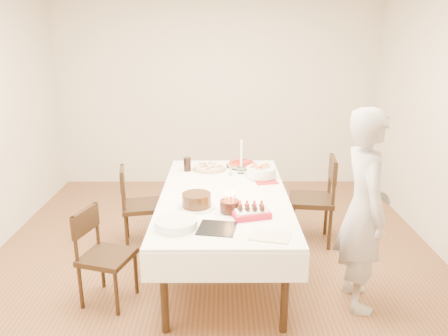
{
  "coord_description": "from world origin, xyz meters",
  "views": [
    {
      "loc": [
        0.07,
        -3.72,
        2.14
      ],
      "look_at": [
        0.09,
        -0.01,
        0.99
      ],
      "focal_mm": 35.0,
      "sensor_mm": 36.0,
      "label": 1
    }
  ],
  "objects_px": {
    "chair_left_savory": "(142,206)",
    "cola_glass": "(187,164)",
    "chair_left_dessert": "(107,257)",
    "person": "(364,211)",
    "taper_candle": "(241,157)",
    "strawberry_box": "(251,212)",
    "dining_table": "(224,231)",
    "layer_cake": "(197,200)",
    "pizza_white": "(209,168)",
    "pasta_bowl": "(261,172)",
    "pizza_pepperoni": "(242,164)",
    "birthday_cake": "(230,202)",
    "chair_right_savory": "(311,200)"
  },
  "relations": [
    {
      "from": "cola_glass",
      "to": "strawberry_box",
      "type": "bearing_deg",
      "value": -63.75
    },
    {
      "from": "chair_left_savory",
      "to": "cola_glass",
      "type": "relative_size",
      "value": 5.92
    },
    {
      "from": "taper_candle",
      "to": "cola_glass",
      "type": "xyz_separation_m",
      "value": [
        -0.56,
        0.08,
        -0.11
      ]
    },
    {
      "from": "person",
      "to": "birthday_cake",
      "type": "relative_size",
      "value": 10.3
    },
    {
      "from": "pizza_white",
      "to": "strawberry_box",
      "type": "xyz_separation_m",
      "value": [
        0.36,
        -1.23,
        0.01
      ]
    },
    {
      "from": "chair_left_savory",
      "to": "taper_candle",
      "type": "distance_m",
      "value": 1.15
    },
    {
      "from": "chair_left_dessert",
      "to": "birthday_cake",
      "type": "bearing_deg",
      "value": -157.13
    },
    {
      "from": "strawberry_box",
      "to": "layer_cake",
      "type": "bearing_deg",
      "value": 156.2
    },
    {
      "from": "cola_glass",
      "to": "pizza_white",
      "type": "bearing_deg",
      "value": 6.98
    },
    {
      "from": "pizza_white",
      "to": "cola_glass",
      "type": "height_order",
      "value": "cola_glass"
    },
    {
      "from": "pasta_bowl",
      "to": "strawberry_box",
      "type": "xyz_separation_m",
      "value": [
        -0.17,
        -0.99,
        -0.02
      ]
    },
    {
      "from": "chair_left_savory",
      "to": "layer_cake",
      "type": "relative_size",
      "value": 2.75
    },
    {
      "from": "chair_left_savory",
      "to": "pasta_bowl",
      "type": "relative_size",
      "value": 2.89
    },
    {
      "from": "layer_cake",
      "to": "pizza_pepperoni",
      "type": "bearing_deg",
      "value": 69.89
    },
    {
      "from": "cola_glass",
      "to": "layer_cake",
      "type": "distance_m",
      "value": 1.02
    },
    {
      "from": "chair_left_dessert",
      "to": "person",
      "type": "distance_m",
      "value": 2.08
    },
    {
      "from": "birthday_cake",
      "to": "strawberry_box",
      "type": "xyz_separation_m",
      "value": [
        0.17,
        -0.09,
        -0.05
      ]
    },
    {
      "from": "chair_left_savory",
      "to": "person",
      "type": "bearing_deg",
      "value": 140.06
    },
    {
      "from": "dining_table",
      "to": "layer_cake",
      "type": "height_order",
      "value": "layer_cake"
    },
    {
      "from": "chair_left_dessert",
      "to": "pizza_pepperoni",
      "type": "xyz_separation_m",
      "value": [
        1.15,
        1.38,
        0.37
      ]
    },
    {
      "from": "chair_left_savory",
      "to": "chair_left_dessert",
      "type": "height_order",
      "value": "chair_left_savory"
    },
    {
      "from": "chair_left_dessert",
      "to": "taper_candle",
      "type": "height_order",
      "value": "taper_candle"
    },
    {
      "from": "pizza_white",
      "to": "pasta_bowl",
      "type": "bearing_deg",
      "value": -24.79
    },
    {
      "from": "dining_table",
      "to": "layer_cake",
      "type": "xyz_separation_m",
      "value": [
        -0.23,
        -0.32,
        0.44
      ]
    },
    {
      "from": "strawberry_box",
      "to": "taper_candle",
      "type": "bearing_deg",
      "value": 91.51
    },
    {
      "from": "dining_table",
      "to": "pizza_white",
      "type": "height_order",
      "value": "pizza_white"
    },
    {
      "from": "pizza_white",
      "to": "person",
      "type": "bearing_deg",
      "value": -45.59
    },
    {
      "from": "person",
      "to": "layer_cake",
      "type": "bearing_deg",
      "value": 79.19
    },
    {
      "from": "dining_table",
      "to": "strawberry_box",
      "type": "distance_m",
      "value": 0.69
    },
    {
      "from": "chair_left_savory",
      "to": "pizza_pepperoni",
      "type": "bearing_deg",
      "value": -173.41
    },
    {
      "from": "layer_cake",
      "to": "strawberry_box",
      "type": "height_order",
      "value": "layer_cake"
    },
    {
      "from": "person",
      "to": "pizza_white",
      "type": "xyz_separation_m",
      "value": [
        -1.24,
        1.27,
        -0.04
      ]
    },
    {
      "from": "taper_candle",
      "to": "layer_cake",
      "type": "xyz_separation_m",
      "value": [
        -0.41,
        -0.93,
        -0.12
      ]
    },
    {
      "from": "person",
      "to": "pizza_pepperoni",
      "type": "xyz_separation_m",
      "value": [
        -0.89,
        1.4,
        -0.04
      ]
    },
    {
      "from": "pizza_pepperoni",
      "to": "chair_left_savory",
      "type": "bearing_deg",
      "value": -162.08
    },
    {
      "from": "dining_table",
      "to": "cola_glass",
      "type": "bearing_deg",
      "value": 119.27
    },
    {
      "from": "dining_table",
      "to": "chair_right_savory",
      "type": "bearing_deg",
      "value": 31.29
    },
    {
      "from": "strawberry_box",
      "to": "dining_table",
      "type": "bearing_deg",
      "value": 112.03
    },
    {
      "from": "chair_left_dessert",
      "to": "strawberry_box",
      "type": "height_order",
      "value": "strawberry_box"
    },
    {
      "from": "pizza_pepperoni",
      "to": "pasta_bowl",
      "type": "bearing_deg",
      "value": -64.3
    },
    {
      "from": "pizza_white",
      "to": "birthday_cake",
      "type": "bearing_deg",
      "value": -80.31
    },
    {
      "from": "taper_candle",
      "to": "pasta_bowl",
      "type": "bearing_deg",
      "value": -33.97
    },
    {
      "from": "pasta_bowl",
      "to": "pizza_pepperoni",
      "type": "bearing_deg",
      "value": 115.7
    },
    {
      "from": "chair_left_savory",
      "to": "taper_candle",
      "type": "relative_size",
      "value": 2.36
    },
    {
      "from": "person",
      "to": "cola_glass",
      "type": "height_order",
      "value": "person"
    },
    {
      "from": "dining_table",
      "to": "chair_left_dessert",
      "type": "xyz_separation_m",
      "value": [
        -0.95,
        -0.54,
        0.03
      ]
    },
    {
      "from": "taper_candle",
      "to": "strawberry_box",
      "type": "xyz_separation_m",
      "value": [
        0.03,
        -1.12,
        -0.14
      ]
    },
    {
      "from": "dining_table",
      "to": "pizza_white",
      "type": "xyz_separation_m",
      "value": [
        -0.15,
        0.71,
        0.4
      ]
    },
    {
      "from": "pizza_pepperoni",
      "to": "person",
      "type": "bearing_deg",
      "value": -57.38
    },
    {
      "from": "pizza_white",
      "to": "pizza_pepperoni",
      "type": "bearing_deg",
      "value": 20.28
    }
  ]
}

